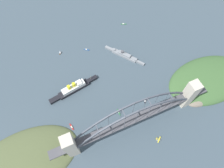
# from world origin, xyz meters

# --- Properties ---
(ground_plane) EXTENTS (1400.00, 1400.00, 0.00)m
(ground_plane) POSITION_xyz_m (0.00, 0.00, 0.00)
(ground_plane) COLOR #3D4C56
(harbor_arch_bridge) EXTENTS (260.02, 16.06, 78.32)m
(harbor_arch_bridge) POSITION_xyz_m (0.00, 0.00, 33.76)
(harbor_arch_bridge) COLOR beige
(harbor_arch_bridge) RESTS_ON ground
(headland_west_shore) EXTENTS (165.07, 93.60, 21.87)m
(headland_west_shore) POSITION_xyz_m (-173.01, 15.36, 0.00)
(headland_west_shore) COLOR #515B38
(headland_west_shore) RESTS_ON ground
(headland_east_shore) EXTENTS (157.82, 95.22, 29.90)m
(headland_east_shore) POSITION_xyz_m (165.89, 19.29, 0.00)
(headland_east_shore) COLOR #3D6033
(headland_east_shore) RESTS_ON ground
(ocean_liner) EXTENTS (94.24, 23.25, 20.93)m
(ocean_liner) POSITION_xyz_m (-65.29, 100.08, 6.12)
(ocean_liner) COLOR black
(ocean_liner) RESTS_ON ground
(naval_cruiser) EXTENTS (54.64, 73.44, 18.22)m
(naval_cruiser) POSITION_xyz_m (49.45, 132.31, 3.40)
(naval_cruiser) COLOR gray
(naval_cruiser) RESTS_ON ground
(seaplane_taxiing_near_bridge) EXTENTS (9.40, 8.78, 4.61)m
(seaplane_taxiing_near_bridge) POSITION_xyz_m (27.63, -38.10, 1.89)
(seaplane_taxiing_near_bridge) COLOR #B7B7B2
(seaplane_taxiing_near_bridge) RESTS_ON ground
(small_boat_0) EXTENTS (4.05, 13.02, 2.16)m
(small_boat_0) POSITION_xyz_m (-90.62, 36.70, 0.77)
(small_boat_0) COLOR #B2231E
(small_boat_0) RESTS_ON ground
(small_boat_1) EXTENTS (6.82, 8.79, 10.17)m
(small_boat_1) POSITION_xyz_m (40.93, 29.68, 4.67)
(small_boat_1) COLOR black
(small_boat_1) RESTS_ON ground
(small_boat_2) EXTENTS (12.45, 6.77, 2.05)m
(small_boat_2) POSITION_xyz_m (86.32, 211.70, 0.72)
(small_boat_2) COLOR #2D6B3D
(small_boat_2) RESTS_ON ground
(small_boat_3) EXTENTS (10.23, 8.00, 2.01)m
(small_boat_3) POSITION_xyz_m (-13.09, 177.11, 0.74)
(small_boat_3) COLOR #234C8C
(small_boat_3) RESTS_ON ground
(small_boat_4) EXTENTS (6.35, 6.95, 7.92)m
(small_boat_4) POSITION_xyz_m (-63.76, 190.57, 3.77)
(small_boat_4) COLOR brown
(small_boat_4) RESTS_ON ground
(small_boat_5) EXTENTS (2.39, 12.35, 2.41)m
(small_boat_5) POSITION_xyz_m (-10.12, 29.10, 0.88)
(small_boat_5) COLOR #2D6B3D
(small_boat_5) RESTS_ON ground
(channel_marker_buoy) EXTENTS (2.20, 2.20, 2.75)m
(channel_marker_buoy) POSITION_xyz_m (-30.10, 30.04, 1.12)
(channel_marker_buoy) COLOR red
(channel_marker_buoy) RESTS_ON ground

